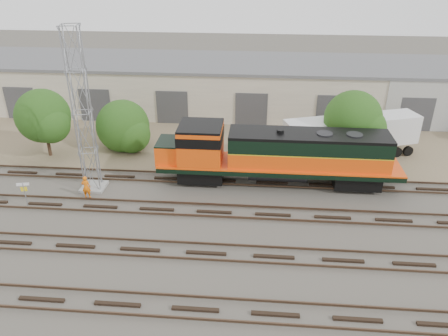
# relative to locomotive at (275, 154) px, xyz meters

# --- Properties ---
(ground) EXTENTS (140.00, 140.00, 0.00)m
(ground) POSITION_rel_locomotive_xyz_m (-4.07, -6.00, -2.49)
(ground) COLOR #47423A
(ground) RESTS_ON ground
(dirt_strip) EXTENTS (80.00, 16.00, 0.02)m
(dirt_strip) POSITION_rel_locomotive_xyz_m (-4.07, 9.00, -2.48)
(dirt_strip) COLOR #726047
(dirt_strip) RESTS_ON ground
(tracks) EXTENTS (80.00, 20.40, 0.28)m
(tracks) POSITION_rel_locomotive_xyz_m (-4.07, -9.00, -2.41)
(tracks) COLOR black
(tracks) RESTS_ON ground
(warehouse) EXTENTS (58.40, 10.40, 5.30)m
(warehouse) POSITION_rel_locomotive_xyz_m (-4.02, 16.98, 0.17)
(warehouse) COLOR beige
(warehouse) RESTS_ON ground
(locomotive) EXTENTS (18.13, 3.18, 4.36)m
(locomotive) POSITION_rel_locomotive_xyz_m (0.00, 0.00, 0.00)
(locomotive) COLOR black
(locomotive) RESTS_ON tracks
(signal_tower) EXTENTS (1.75, 1.75, 11.89)m
(signal_tower) POSITION_rel_locomotive_xyz_m (-13.49, -1.84, 3.30)
(signal_tower) COLOR gray
(signal_tower) RESTS_ON ground
(sign_post) EXTENTS (0.82, 0.22, 2.04)m
(sign_post) POSITION_rel_locomotive_xyz_m (-17.06, -5.02, -1.06)
(sign_post) COLOR gray
(sign_post) RESTS_ON ground
(worker) EXTENTS (0.66, 0.46, 1.73)m
(worker) POSITION_rel_locomotive_xyz_m (-13.45, -3.24, -1.62)
(worker) COLOR orange
(worker) RESTS_ON ground
(semi_trailer) EXTENTS (11.75, 5.90, 3.57)m
(semi_trailer) POSITION_rel_locomotive_xyz_m (6.86, 5.41, -0.24)
(semi_trailer) COLOR silver
(semi_trailer) RESTS_ON ground
(tree_west) EXTENTS (4.75, 4.52, 5.91)m
(tree_west) POSITION_rel_locomotive_xyz_m (-19.04, 3.24, 1.05)
(tree_west) COLOR #382619
(tree_west) RESTS_ON ground
(tree_mid) EXTENTS (4.92, 4.69, 4.69)m
(tree_mid) POSITION_rel_locomotive_xyz_m (-13.03, 5.45, -0.54)
(tree_mid) COLOR #382619
(tree_mid) RESTS_ON ground
(tree_east) EXTENTS (4.86, 4.63, 6.25)m
(tree_east) POSITION_rel_locomotive_xyz_m (6.48, 3.90, 1.33)
(tree_east) COLOR #382619
(tree_east) RESTS_ON ground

